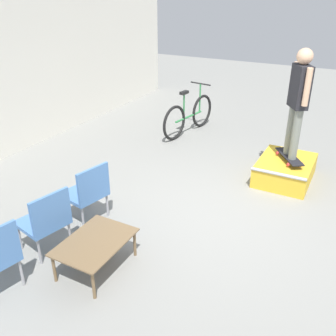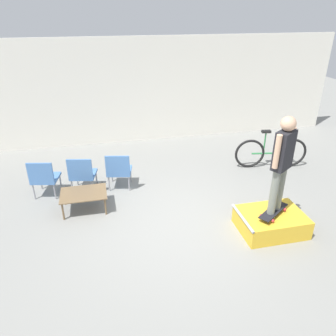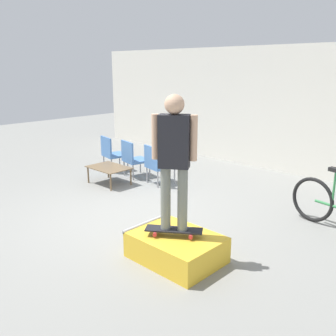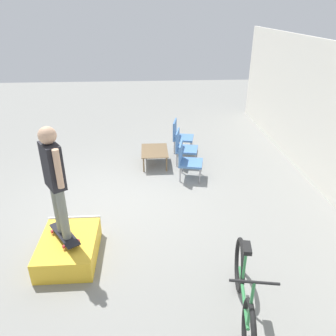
% 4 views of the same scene
% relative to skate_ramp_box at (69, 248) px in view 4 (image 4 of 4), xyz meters
% --- Properties ---
extents(ground_plane, '(24.00, 24.00, 0.00)m').
position_rel_skate_ramp_box_xyz_m(ground_plane, '(-1.59, 0.59, -0.18)').
color(ground_plane, gray).
extents(skate_ramp_box, '(1.18, 0.87, 0.38)m').
position_rel_skate_ramp_box_xyz_m(skate_ramp_box, '(0.00, 0.00, 0.00)').
color(skate_ramp_box, gold).
rests_on(skate_ramp_box, ground_plane).
extents(skateboard_on_ramp, '(0.73, 0.59, 0.07)m').
position_rel_skate_ramp_box_xyz_m(skateboard_on_ramp, '(-0.01, -0.04, 0.26)').
color(skateboard_on_ramp, black).
rests_on(skateboard_on_ramp, skate_ramp_box).
extents(person_skater, '(0.49, 0.37, 1.74)m').
position_rel_skate_ramp_box_xyz_m(person_skater, '(-0.01, -0.04, 1.30)').
color(person_skater, gray).
rests_on(person_skater, skateboard_on_ramp).
extents(coffee_table, '(0.90, 0.65, 0.38)m').
position_rel_skate_ramp_box_xyz_m(coffee_table, '(-3.33, 1.45, 0.17)').
color(coffee_table, brown).
rests_on(coffee_table, ground_plane).
extents(patio_chair_left, '(0.61, 0.61, 0.86)m').
position_rel_skate_ramp_box_xyz_m(patio_chair_left, '(-4.13, 2.17, 0.29)').
color(patio_chair_left, '#99999E').
rests_on(patio_chair_left, ground_plane).
extents(patio_chair_center, '(0.62, 0.62, 0.86)m').
position_rel_skate_ramp_box_xyz_m(patio_chair_center, '(-3.35, 2.17, 0.29)').
color(patio_chair_center, '#99999E').
rests_on(patio_chair_center, ground_plane).
extents(patio_chair_right, '(0.61, 0.61, 0.86)m').
position_rel_skate_ramp_box_xyz_m(patio_chair_right, '(-2.55, 2.17, 0.29)').
color(patio_chair_right, '#99999E').
rests_on(patio_chair_right, ground_plane).
extents(bicycle, '(1.82, 0.52, 1.05)m').
position_rel_skate_ramp_box_xyz_m(bicycle, '(1.29, 2.43, 0.22)').
color(bicycle, black).
rests_on(bicycle, ground_plane).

